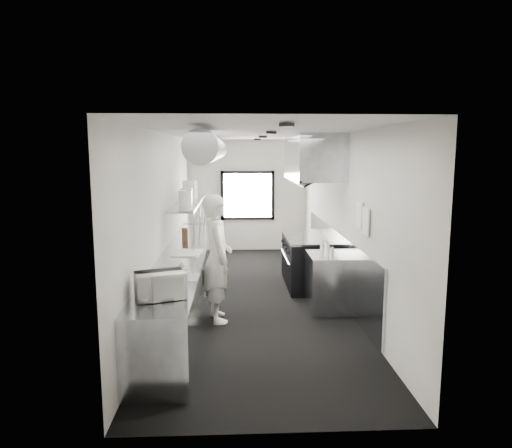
{
  "coord_description": "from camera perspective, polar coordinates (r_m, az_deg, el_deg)",
  "views": [
    {
      "loc": [
        -0.34,
        -7.86,
        2.5
      ],
      "look_at": [
        0.02,
        -0.2,
        1.31
      ],
      "focal_mm": 32.99,
      "sensor_mm": 36.0,
      "label": 1
    }
  ],
  "objects": [
    {
      "name": "wall_right",
      "position": [
        8.15,
        10.4,
        0.88
      ],
      "size": [
        0.02,
        8.0,
        2.8
      ],
      "primitive_type": "cube",
      "color": "silver",
      "rests_on": "floor"
    },
    {
      "name": "hvac_duct",
      "position": [
        8.27,
        -5.23,
        9.09
      ],
      "size": [
        0.4,
        6.4,
        0.4
      ],
      "primitive_type": "cylinder",
      "rotation": [
        1.57,
        0.0,
        0.0
      ],
      "color": "#999BA1",
      "rests_on": "ceiling"
    },
    {
      "name": "deli_tub_a",
      "position": [
        5.47,
        -12.61,
        -7.9
      ],
      "size": [
        0.18,
        0.18,
        0.1
      ],
      "primitive_type": "cylinder",
      "rotation": [
        0.0,
        0.0,
        0.42
      ],
      "color": "#B8C6B6",
      "rests_on": "prep_counter"
    },
    {
      "name": "deli_tub_b",
      "position": [
        5.59,
        -12.66,
        -7.59
      ],
      "size": [
        0.16,
        0.16,
        0.09
      ],
      "primitive_type": "cylinder",
      "rotation": [
        0.0,
        0.0,
        -0.27
      ],
      "color": "#B8C6B6",
      "rests_on": "prep_counter"
    },
    {
      "name": "notice_sheet_a",
      "position": [
        6.96,
        12.42,
        1.15
      ],
      "size": [
        0.02,
        0.28,
        0.38
      ],
      "primitive_type": "cube",
      "color": "white",
      "rests_on": "wall_right"
    },
    {
      "name": "service_window",
      "position": [
        11.88,
        -1.03,
        3.47
      ],
      "size": [
        1.36,
        0.05,
        1.25
      ],
      "color": "silver",
      "rests_on": "wall_back"
    },
    {
      "name": "microwave",
      "position": [
        5.31,
        -11.53,
        -7.29
      ],
      "size": [
        0.58,
        0.51,
        0.29
      ],
      "primitive_type": "imported",
      "rotation": [
        0.0,
        0.0,
        0.35
      ],
      "color": "white",
      "rests_on": "prep_counter"
    },
    {
      "name": "small_plate",
      "position": [
        6.56,
        -8.99,
        -5.39
      ],
      "size": [
        0.2,
        0.2,
        0.01
      ],
      "primitive_type": "cylinder",
      "rotation": [
        0.0,
        0.0,
        -0.1
      ],
      "color": "silver",
      "rests_on": "prep_counter"
    },
    {
      "name": "floor",
      "position": [
        8.26,
        -0.19,
        -8.84
      ],
      "size": [
        3.0,
        8.0,
        0.01
      ],
      "primitive_type": "cube",
      "color": "black",
      "rests_on": "ground"
    },
    {
      "name": "wall_left",
      "position": [
        8.02,
        -10.96,
        0.74
      ],
      "size": [
        0.02,
        8.0,
        2.8
      ],
      "primitive_type": "cube",
      "color": "silver",
      "rests_on": "floor"
    },
    {
      "name": "plate_stack_c",
      "position": [
        9.26,
        -8.11,
        4.07
      ],
      "size": [
        0.34,
        0.34,
        0.37
      ],
      "primitive_type": "cylinder",
      "rotation": [
        0.0,
        0.0,
        0.4
      ],
      "color": "silver",
      "rests_on": "pass_shelf"
    },
    {
      "name": "squeeze_bottle_a",
      "position": [
        7.17,
        9.21,
        -3.53
      ],
      "size": [
        0.06,
        0.06,
        0.17
      ],
      "primitive_type": "cylinder",
      "rotation": [
        0.0,
        0.0,
        0.06
      ],
      "color": "silver",
      "rests_on": "bottle_station"
    },
    {
      "name": "newspaper",
      "position": [
        6.12,
        -8.39,
        -6.43
      ],
      "size": [
        0.33,
        0.39,
        0.01
      ],
      "primitive_type": "cube",
      "rotation": [
        0.0,
        0.0,
        -0.08
      ],
      "color": "beige",
      "rests_on": "prep_counter"
    },
    {
      "name": "range",
      "position": [
        8.91,
        6.31,
        -4.45
      ],
      "size": [
        0.88,
        1.6,
        0.94
      ],
      "color": "black",
      "rests_on": "floor"
    },
    {
      "name": "knife_block",
      "position": [
        8.65,
        -8.65,
        -1.25
      ],
      "size": [
        0.13,
        0.21,
        0.22
      ],
      "primitive_type": "cube",
      "rotation": [
        0.0,
        0.0,
        0.22
      ],
      "color": "#4E2D1B",
      "rests_on": "prep_counter"
    },
    {
      "name": "wall_cladding",
      "position": [
        8.59,
        9.66,
        -4.47
      ],
      "size": [
        0.03,
        5.5,
        1.1
      ],
      "primitive_type": "cube",
      "color": "#989DA5",
      "rests_on": "wall_right"
    },
    {
      "name": "far_work_table",
      "position": [
        11.28,
        -6.75,
        -1.75
      ],
      "size": [
        0.7,
        1.2,
        0.9
      ],
      "primitive_type": "cube",
      "color": "#989DA5",
      "rests_on": "floor"
    },
    {
      "name": "cutting_board",
      "position": [
        7.55,
        -8.34,
        -3.48
      ],
      "size": [
        0.47,
        0.59,
        0.02
      ],
      "primitive_type": "cube",
      "rotation": [
        0.0,
        0.0,
        -0.12
      ],
      "color": "silver",
      "rests_on": "prep_counter"
    },
    {
      "name": "plate_stack_a",
      "position": [
        8.17,
        -8.59,
        3.09
      ],
      "size": [
        0.24,
        0.24,
        0.27
      ],
      "primitive_type": "cylinder",
      "rotation": [
        0.0,
        0.0,
        0.03
      ],
      "color": "silver",
      "rests_on": "pass_shelf"
    },
    {
      "name": "ceiling",
      "position": [
        7.88,
        -0.2,
        10.96
      ],
      "size": [
        3.0,
        8.0,
        0.01
      ],
      "primitive_type": "cube",
      "color": "beige",
      "rests_on": "wall_back"
    },
    {
      "name": "pastry",
      "position": [
        6.54,
        -9.0,
        -4.99
      ],
      "size": [
        0.08,
        0.08,
        0.08
      ],
      "primitive_type": "sphere",
      "color": "tan",
      "rests_on": "small_plate"
    },
    {
      "name": "wall_front",
      "position": [
        4.03,
        2.28,
        -7.06
      ],
      "size": [
        3.0,
        0.02,
        2.8
      ],
      "primitive_type": "cube",
      "color": "silver",
      "rests_on": "floor"
    },
    {
      "name": "plate_stack_d",
      "position": [
        9.48,
        -7.83,
        4.17
      ],
      "size": [
        0.27,
        0.27,
        0.36
      ],
      "primitive_type": "cylinder",
      "rotation": [
        0.0,
        0.0,
        -0.14
      ],
      "color": "silver",
      "rests_on": "pass_shelf"
    },
    {
      "name": "notice_sheet_b",
      "position": [
        6.64,
        13.18,
        0.32
      ],
      "size": [
        0.02,
        0.28,
        0.38
      ],
      "primitive_type": "cube",
      "color": "white",
      "rests_on": "wall_right"
    },
    {
      "name": "squeeze_bottle_e",
      "position": [
        7.77,
        8.0,
        -2.56
      ],
      "size": [
        0.07,
        0.07,
        0.17
      ],
      "primitive_type": "cylinder",
      "rotation": [
        0.0,
        0.0,
        -0.22
      ],
      "color": "silver",
      "rests_on": "bottle_station"
    },
    {
      "name": "squeeze_bottle_b",
      "position": [
        7.35,
        8.66,
        -3.1
      ],
      "size": [
        0.08,
        0.08,
        0.2
      ],
      "primitive_type": "cylinder",
      "rotation": [
        0.0,
        0.0,
        0.15
      ],
      "color": "silver",
      "rests_on": "bottle_station"
    },
    {
      "name": "bottle_station",
      "position": [
        7.6,
        8.8,
        -6.98
      ],
      "size": [
        0.65,
        0.8,
        0.9
      ],
      "primitive_type": "cube",
      "color": "#989DA5",
      "rests_on": "floor"
    },
    {
      "name": "pass_shelf",
      "position": [
        8.96,
        -8.12,
        2.51
      ],
      "size": [
        0.45,
        3.0,
        0.68
      ],
      "color": "#989DA5",
      "rests_on": "prep_counter"
    },
    {
      "name": "plate_stack_b",
      "position": [
        8.66,
        -8.42,
        3.43
      ],
      "size": [
        0.26,
        0.26,
        0.27
      ],
      "primitive_type": "cylinder",
      "rotation": [
        0.0,
        0.0,
        0.23
      ],
      "color": "silver",
      "rests_on": "pass_shelf"
    },
    {
      "name": "prep_counter",
      "position": [
        7.69,
        -8.69,
        -6.79
      ],
      "size": [
        0.7,
        6.0,
        0.9
      ],
      "primitive_type": "cube",
      "color": "#989DA5",
      "rests_on": "floor"
    },
    {
      "name": "wall_back",
      "position": [
        11.92,
        -1.03,
        3.48
      ],
      "size": [
        3.0,
        0.02,
        2.8
      ],
      "primitive_type": "cube",
      "color": "silver",
      "rests_on": "floor"
    },
    {
      "name": "exhaust_hood",
      "position": [
        8.68,
        6.92,
        7.99
      ],
      "size": [
        0.81,
        2.2,
        0.88
      ],
      "color": "#989DA5",
      "rests_on": "ceiling"
    },
    {
      "name": "squeeze_bottle_d",
      "position": [
        7.58,
        8.49,
        -2.83
      ],
      "size": [
        0.08,
        0.08,
        0.18
      ],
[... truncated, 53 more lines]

